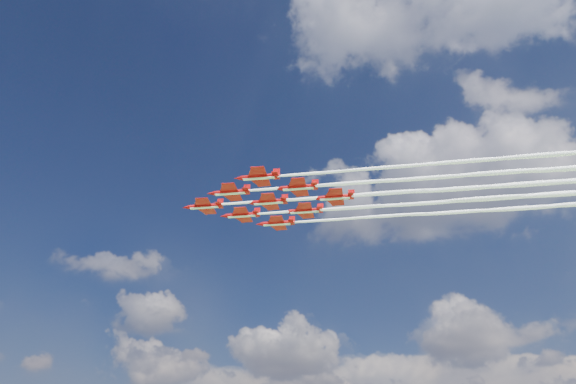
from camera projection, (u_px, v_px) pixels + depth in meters
jet_lead at (471, 188)px, 142.09m from camera, size 137.24×57.69×2.81m
jet_row2_port at (512, 172)px, 135.09m from camera, size 137.24×57.69×2.81m
jet_row2_starb at (502, 198)px, 146.80m from camera, size 137.24×57.69×2.81m
jet_row3_port at (558, 154)px, 128.09m from camera, size 137.24×57.69×2.81m
jet_row3_centre at (544, 183)px, 139.80m from camera, size 137.24×57.69×2.81m
jet_row3_starb at (531, 207)px, 151.51m from camera, size 137.24×57.69×2.81m
jet_row4_starb at (573, 193)px, 144.51m from camera, size 137.24×57.69×2.81m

